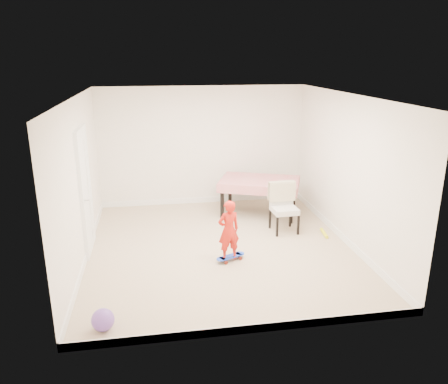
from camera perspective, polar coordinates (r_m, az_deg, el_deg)
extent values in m
plane|color=tan|center=(7.69, -0.50, -7.25)|extent=(5.00, 5.00, 0.00)
cube|color=white|center=(7.01, -0.55, 12.28)|extent=(4.50, 5.00, 0.04)
cube|color=white|center=(9.63, -2.82, 5.97)|extent=(4.50, 0.04, 2.60)
cube|color=white|center=(4.94, 3.97, -5.38)|extent=(4.50, 0.04, 2.60)
cube|color=white|center=(7.25, -18.21, 1.27)|extent=(0.04, 5.00, 2.60)
cube|color=white|center=(7.89, 15.71, 2.76)|extent=(0.04, 5.00, 2.60)
cube|color=white|center=(7.61, -17.65, -0.10)|extent=(0.11, 0.94, 2.11)
cube|color=white|center=(9.96, -2.73, -1.02)|extent=(4.50, 0.02, 0.12)
cube|color=white|center=(5.53, 3.72, -17.36)|extent=(4.50, 0.02, 0.12)
cube|color=white|center=(7.67, -17.41, -7.66)|extent=(0.02, 5.00, 0.12)
cube|color=white|center=(8.28, 15.08, -5.57)|extent=(0.02, 5.00, 0.12)
imported|color=red|center=(7.02, 0.61, -5.28)|extent=(0.41, 0.32, 1.00)
sphere|color=#774CB7|center=(5.71, -15.54, -15.79)|extent=(0.28, 0.28, 0.28)
cylinder|color=#FFFD1A|center=(8.41, 12.94, -5.25)|extent=(0.11, 0.40, 0.06)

